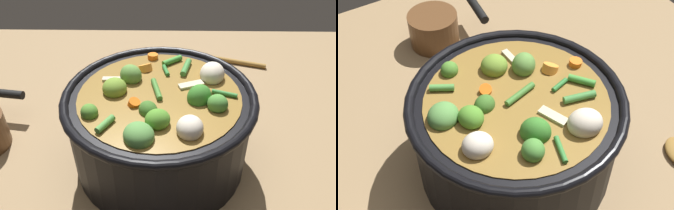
# 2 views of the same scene
# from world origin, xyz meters

# --- Properties ---
(ground_plane) EXTENTS (1.10, 1.10, 0.00)m
(ground_plane) POSITION_xyz_m (0.00, 0.00, 0.00)
(ground_plane) COLOR #8C704C
(cooking_pot) EXTENTS (0.32, 0.32, 0.17)m
(cooking_pot) POSITION_xyz_m (0.00, -0.00, 0.08)
(cooking_pot) COLOR black
(cooking_pot) RESTS_ON ground_plane
(small_saucepan) EXTENTS (0.11, 0.16, 0.07)m
(small_saucepan) POSITION_xyz_m (-0.35, 0.03, 0.04)
(small_saucepan) COLOR brown
(small_saucepan) RESTS_ON ground_plane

